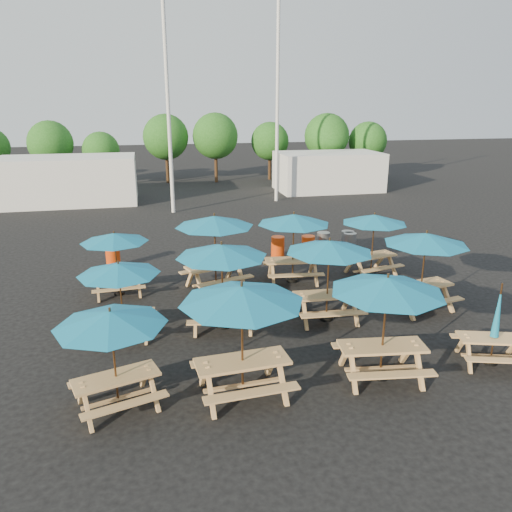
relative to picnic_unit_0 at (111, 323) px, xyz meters
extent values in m
plane|color=black|center=(4.24, 4.63, -1.90)|extent=(120.00, 120.00, 0.00)
cube|color=tan|center=(0.00, 0.00, -1.20)|extent=(1.81, 1.13, 0.06)
cube|color=tan|center=(0.18, -0.59, -1.47)|extent=(1.69, 0.72, 0.04)
cube|color=tan|center=(-0.18, 0.59, -1.47)|extent=(1.69, 0.72, 0.04)
cylinder|color=black|center=(0.00, 0.00, -1.85)|extent=(0.34, 0.34, 0.09)
cylinder|color=brown|center=(0.00, 0.00, -0.82)|extent=(0.04, 0.04, 2.16)
cone|color=#11709C|center=(0.00, 0.00, 0.10)|extent=(2.76, 2.76, 0.30)
cube|color=tan|center=(0.02, 3.28, -1.23)|extent=(1.69, 0.82, 0.05)
cube|color=tan|center=(-0.05, 2.69, -1.49)|extent=(1.64, 0.42, 0.04)
cube|color=tan|center=(0.09, 3.87, -1.49)|extent=(1.64, 0.42, 0.04)
cylinder|color=black|center=(0.02, 3.28, -1.85)|extent=(0.32, 0.32, 0.09)
cylinder|color=brown|center=(0.02, 3.28, -0.86)|extent=(0.04, 0.04, 2.07)
cone|color=#11709C|center=(0.02, 3.28, 0.01)|extent=(2.36, 2.36, 0.29)
cube|color=tan|center=(-0.24, 6.44, -1.23)|extent=(1.67, 0.76, 0.05)
cube|color=tan|center=(-0.20, 5.84, -1.49)|extent=(1.64, 0.35, 0.04)
cube|color=tan|center=(-0.29, 7.03, -1.49)|extent=(1.64, 0.35, 0.04)
cylinder|color=black|center=(-0.24, 6.44, -1.85)|extent=(0.32, 0.32, 0.09)
cylinder|color=brown|center=(-0.24, 6.44, -0.86)|extent=(0.04, 0.04, 2.08)
cone|color=#11709C|center=(-0.24, 6.44, 0.02)|extent=(2.28, 2.28, 0.29)
cube|color=tan|center=(2.57, -0.10, -1.09)|extent=(2.02, 0.91, 0.07)
cube|color=tan|center=(2.63, -0.82, -1.41)|extent=(1.98, 0.42, 0.04)
cube|color=tan|center=(2.52, 0.61, -1.41)|extent=(1.98, 0.42, 0.04)
cylinder|color=black|center=(2.57, -0.10, -1.84)|extent=(0.39, 0.39, 0.11)
cylinder|color=brown|center=(2.57, -0.10, -0.64)|extent=(0.05, 0.05, 2.51)
cone|color=#11709C|center=(2.57, -0.10, 0.42)|extent=(2.75, 2.75, 0.35)
cube|color=tan|center=(2.68, 3.30, -1.12)|extent=(1.98, 1.04, 0.06)
cube|color=tan|center=(2.57, 2.62, -1.43)|extent=(1.90, 0.57, 0.04)
cube|color=tan|center=(2.80, 3.98, -1.43)|extent=(1.90, 0.57, 0.04)
cylinder|color=black|center=(2.68, 3.30, -1.85)|extent=(0.38, 0.38, 0.10)
cylinder|color=brown|center=(2.68, 3.30, -0.69)|extent=(0.05, 0.05, 2.41)
cone|color=#11709C|center=(2.68, 3.30, 0.32)|extent=(2.83, 2.83, 0.34)
cube|color=tan|center=(2.91, 6.32, -1.09)|extent=(2.10, 1.35, 0.07)
cube|color=tan|center=(3.14, 5.64, -1.41)|extent=(1.94, 0.89, 0.04)
cube|color=tan|center=(2.68, 7.00, -1.41)|extent=(1.94, 0.89, 0.04)
cylinder|color=black|center=(2.91, 6.32, -1.84)|extent=(0.39, 0.39, 0.11)
cylinder|color=brown|center=(2.91, 6.32, -0.65)|extent=(0.05, 0.05, 2.50)
cone|color=#11709C|center=(2.91, 6.32, 0.41)|extent=(3.24, 3.24, 0.35)
cube|color=tan|center=(5.75, -0.08, -1.11)|extent=(1.99, 0.98, 0.06)
cube|color=tan|center=(5.67, -0.77, -1.42)|extent=(1.93, 0.50, 0.04)
cube|color=tan|center=(5.84, 0.62, -1.42)|extent=(1.93, 0.50, 0.04)
cylinder|color=black|center=(5.75, -0.08, -1.84)|extent=(0.38, 0.38, 0.11)
cylinder|color=brown|center=(5.75, -0.08, -0.68)|extent=(0.05, 0.05, 2.44)
cone|color=#11709C|center=(5.75, -0.08, 0.35)|extent=(2.78, 2.78, 0.34)
cube|color=tan|center=(5.65, 3.15, -1.13)|extent=(1.90, 0.84, 0.06)
cube|color=tan|center=(5.60, 2.47, -1.43)|extent=(1.87, 0.38, 0.04)
cube|color=tan|center=(5.69, 3.84, -1.43)|extent=(1.87, 0.38, 0.04)
cylinder|color=black|center=(5.65, 3.15, -1.85)|extent=(0.37, 0.37, 0.10)
cylinder|color=brown|center=(5.65, 3.15, -0.71)|extent=(0.05, 0.05, 2.38)
cone|color=#11709C|center=(5.65, 3.15, 0.29)|extent=(2.58, 2.58, 0.33)
cube|color=tan|center=(5.60, 6.40, -1.12)|extent=(1.96, 0.94, 0.06)
cube|color=tan|center=(5.52, 5.71, -1.43)|extent=(1.90, 0.47, 0.04)
cube|color=tan|center=(5.67, 7.09, -1.43)|extent=(1.90, 0.47, 0.04)
cylinder|color=black|center=(5.60, 6.40, -1.85)|extent=(0.38, 0.38, 0.10)
cylinder|color=brown|center=(5.60, 6.40, -0.69)|extent=(0.05, 0.05, 2.41)
cone|color=#11709C|center=(5.60, 6.40, 0.32)|extent=(2.72, 2.72, 0.34)
cube|color=tan|center=(8.62, -0.06, -1.24)|extent=(1.71, 1.07, 0.05)
cube|color=tan|center=(8.45, -0.62, -1.50)|extent=(1.60, 0.68, 0.04)
cube|color=tan|center=(8.79, 0.50, -1.50)|extent=(1.60, 0.68, 0.04)
cylinder|color=black|center=(8.62, -0.06, -1.85)|extent=(0.32, 0.32, 0.09)
cylinder|color=brown|center=(8.62, -0.06, -0.87)|extent=(0.04, 0.04, 2.05)
cone|color=#11709C|center=(8.62, -0.06, -0.52)|extent=(0.20, 0.20, 1.33)
cube|color=tan|center=(8.65, 3.27, -1.13)|extent=(1.97, 1.06, 0.06)
cube|color=tan|center=(8.78, 2.60, -1.43)|extent=(1.88, 0.60, 0.04)
cube|color=tan|center=(8.52, 3.95, -1.43)|extent=(1.88, 0.60, 0.04)
cylinder|color=black|center=(8.65, 3.27, -1.85)|extent=(0.37, 0.37, 0.10)
cylinder|color=brown|center=(8.65, 3.27, -0.70)|extent=(0.05, 0.05, 2.39)
cone|color=#11709C|center=(8.65, 3.27, 0.30)|extent=(2.85, 2.85, 0.33)
cube|color=tan|center=(8.56, 6.47, -1.18)|extent=(1.86, 1.06, 0.06)
cube|color=tan|center=(8.70, 5.85, -1.46)|extent=(1.76, 0.63, 0.04)
cube|color=tan|center=(8.41, 7.10, -1.46)|extent=(1.76, 0.63, 0.04)
cylinder|color=black|center=(8.56, 6.47, -1.85)|extent=(0.35, 0.35, 0.10)
cylinder|color=brown|center=(8.56, 6.47, -0.78)|extent=(0.04, 0.04, 2.24)
cone|color=#11709C|center=(8.56, 6.47, 0.16)|extent=(2.74, 2.74, 0.31)
cylinder|color=red|center=(-0.55, 9.30, -1.48)|extent=(0.53, 0.53, 0.84)
cylinder|color=red|center=(5.81, 9.23, -1.48)|extent=(0.53, 0.53, 0.84)
cylinder|color=red|center=(7.03, 9.08, -1.48)|extent=(0.53, 0.53, 0.84)
cylinder|color=gray|center=(7.82, 9.48, -1.48)|extent=(0.53, 0.53, 0.84)
cylinder|color=gray|center=(8.84, 9.14, -1.48)|extent=(0.53, 0.53, 0.84)
cylinder|color=gray|center=(8.87, 9.46, -1.48)|extent=(0.53, 0.53, 0.84)
cylinder|color=silver|center=(2.24, 18.63, 4.10)|extent=(0.20, 0.20, 12.00)
cylinder|color=silver|center=(8.74, 20.63, 4.10)|extent=(0.20, 0.20, 12.00)
cube|color=silver|center=(-3.76, 22.63, -0.50)|extent=(8.00, 4.00, 2.80)
cube|color=silver|center=(13.24, 23.63, -0.60)|extent=(7.00, 4.00, 2.60)
cylinder|color=#382314|center=(-5.51, 28.53, -0.83)|extent=(0.24, 0.24, 2.14)
sphere|color=#1E5919|center=(-5.51, 28.53, 1.26)|extent=(3.11, 3.11, 3.11)
cylinder|color=#382314|center=(-2.15, 28.28, -1.01)|extent=(0.24, 0.24, 1.78)
sphere|color=#1E5919|center=(-2.15, 28.28, 0.74)|extent=(2.59, 2.59, 2.59)
cylinder|color=#382314|center=(2.49, 29.34, -0.74)|extent=(0.24, 0.24, 2.31)
sphere|color=#1E5919|center=(2.49, 29.34, 1.52)|extent=(3.36, 3.36, 3.36)
cylinder|color=#382314|center=(6.14, 28.88, -0.72)|extent=(0.24, 0.24, 2.35)
sphere|color=#1E5919|center=(6.14, 28.88, 1.57)|extent=(3.41, 3.41, 3.41)
cylinder|color=#382314|center=(10.46, 29.30, -0.89)|extent=(0.24, 0.24, 2.02)
sphere|color=#1E5919|center=(10.46, 29.30, 1.08)|extent=(2.94, 2.94, 2.94)
cylinder|color=#382314|center=(14.47, 27.52, -0.74)|extent=(0.24, 0.24, 2.32)
sphere|color=#1E5919|center=(14.47, 27.52, 1.54)|extent=(3.38, 3.38, 3.38)
cylinder|color=#382314|center=(17.86, 27.55, -0.88)|extent=(0.24, 0.24, 2.03)
sphere|color=#1E5919|center=(17.86, 27.55, 1.10)|extent=(2.95, 2.95, 2.95)
camera|label=1|loc=(0.85, -9.23, 4.12)|focal=35.00mm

